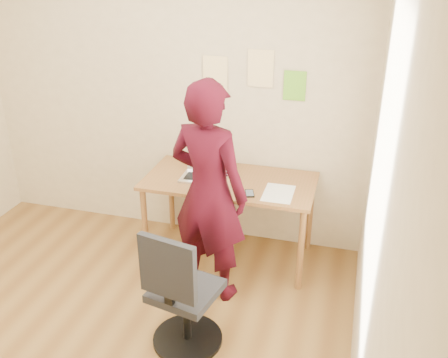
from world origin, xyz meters
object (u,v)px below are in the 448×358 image
(laptop, at_px, (206,170))
(phone, at_px, (250,193))
(office_chair, at_px, (181,299))
(person, at_px, (209,193))
(desk, at_px, (230,189))

(laptop, height_order, phone, laptop)
(office_chair, height_order, person, person)
(desk, xyz_separation_m, person, (-0.03, -0.49, 0.20))
(laptop, distance_m, office_chair, 1.24)
(desk, distance_m, phone, 0.31)
(desk, xyz_separation_m, laptop, (-0.21, 0.01, 0.14))
(phone, bearing_deg, office_chair, -122.21)
(office_chair, bearing_deg, phone, 87.64)
(phone, bearing_deg, person, -149.49)
(office_chair, distance_m, person, 0.80)
(office_chair, bearing_deg, laptop, 111.14)
(laptop, xyz_separation_m, person, (0.18, -0.50, 0.06))
(person, bearing_deg, office_chair, 106.05)
(phone, relative_size, office_chair, 0.15)
(laptop, bearing_deg, office_chair, -81.40)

